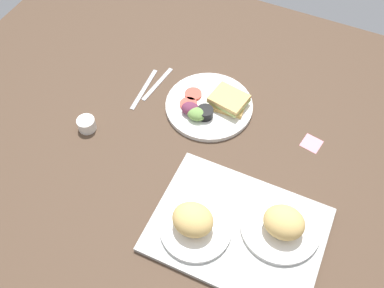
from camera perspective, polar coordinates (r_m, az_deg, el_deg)
ground_plane at (r=133.49cm, az=1.32°, el=-0.71°), size 190.00×150.00×3.00cm
serving_tray at (r=118.43cm, az=6.01°, el=-11.13°), size 45.35×33.48×1.60cm
bread_plate_near at (r=116.57cm, az=11.78°, el=-10.27°), size 21.28×21.28×8.78cm
bread_plate_far at (r=114.00cm, az=0.27°, el=-10.35°), size 19.04×19.04×8.86cm
plate_with_salad at (r=140.15cm, az=2.45°, el=5.07°), size 28.24×28.24×5.40cm
espresso_cup at (r=138.78cm, az=-13.69°, el=2.54°), size 5.60×5.60×4.00cm
fork at (r=148.90cm, az=-4.56°, el=7.90°), size 3.27×17.05×0.50cm
knife at (r=147.72cm, az=-6.32°, el=7.22°), size 2.71×19.05×0.50cm
sticky_note at (r=137.82cm, az=15.44°, el=0.08°), size 6.47×6.47×0.12cm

